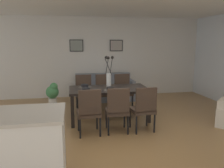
% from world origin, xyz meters
% --- Properties ---
extents(ground_plane, '(9.00, 9.00, 0.00)m').
position_xyz_m(ground_plane, '(0.00, 0.00, 0.00)').
color(ground_plane, olive).
extents(back_wall_panel, '(9.00, 0.10, 2.60)m').
position_xyz_m(back_wall_panel, '(0.00, 3.25, 1.30)').
color(back_wall_panel, silver).
rests_on(back_wall_panel, ground).
extents(dining_table, '(1.80, 0.95, 0.74)m').
position_xyz_m(dining_table, '(0.06, 0.81, 0.66)').
color(dining_table, black).
rests_on(dining_table, ground).
extents(dining_chair_near_left, '(0.46, 0.46, 0.92)m').
position_xyz_m(dining_chair_near_left, '(-0.46, -0.06, 0.51)').
color(dining_chair_near_left, '#3D2D23').
rests_on(dining_chair_near_left, ground).
extents(dining_chair_near_right, '(0.47, 0.47, 0.92)m').
position_xyz_m(dining_chair_near_right, '(-0.45, 1.72, 0.51)').
color(dining_chair_near_right, '#3D2D23').
rests_on(dining_chair_near_right, ground).
extents(dining_chair_far_left, '(0.46, 0.46, 0.92)m').
position_xyz_m(dining_chair_far_left, '(0.09, -0.04, 0.51)').
color(dining_chair_far_left, '#3D2D23').
rests_on(dining_chair_far_left, ground).
extents(dining_chair_far_right, '(0.47, 0.47, 0.92)m').
position_xyz_m(dining_chair_far_right, '(0.09, 1.72, 0.51)').
color(dining_chair_far_right, '#3D2D23').
rests_on(dining_chair_far_right, ground).
extents(dining_chair_mid_left, '(0.47, 0.47, 0.92)m').
position_xyz_m(dining_chair_mid_left, '(0.62, -0.06, 0.51)').
color(dining_chair_mid_left, '#3D2D23').
rests_on(dining_chair_mid_left, ground).
extents(dining_chair_mid_right, '(0.46, 0.46, 0.92)m').
position_xyz_m(dining_chair_mid_right, '(0.61, 1.70, 0.51)').
color(dining_chair_mid_right, '#3D2D23').
rests_on(dining_chair_mid_right, ground).
extents(centerpiece_vase, '(0.21, 0.23, 0.73)m').
position_xyz_m(centerpiece_vase, '(0.07, 0.81, 1.02)').
color(centerpiece_vase, silver).
rests_on(centerpiece_vase, dining_table).
extents(placemat_near_left, '(0.32, 0.32, 0.01)m').
position_xyz_m(placemat_near_left, '(-0.48, 0.60, 0.74)').
color(placemat_near_left, '#4C4742').
rests_on(placemat_near_left, dining_table).
extents(bowl_near_left, '(0.17, 0.17, 0.07)m').
position_xyz_m(bowl_near_left, '(-0.48, 0.60, 0.78)').
color(bowl_near_left, black).
rests_on(bowl_near_left, dining_table).
extents(placemat_near_right, '(0.32, 0.32, 0.01)m').
position_xyz_m(placemat_near_right, '(-0.48, 1.02, 0.74)').
color(placemat_near_right, '#4C4742').
rests_on(placemat_near_right, dining_table).
extents(bowl_near_right, '(0.17, 0.17, 0.07)m').
position_xyz_m(bowl_near_right, '(-0.48, 1.02, 0.78)').
color(bowl_near_right, black).
rests_on(bowl_near_right, dining_table).
extents(placemat_far_left, '(0.32, 0.32, 0.01)m').
position_xyz_m(placemat_far_left, '(0.06, 0.60, 0.74)').
color(placemat_far_left, '#4C4742').
rests_on(placemat_far_left, dining_table).
extents(bowl_far_left, '(0.17, 0.17, 0.07)m').
position_xyz_m(bowl_far_left, '(0.06, 0.60, 0.78)').
color(bowl_far_left, black).
rests_on(bowl_far_left, dining_table).
extents(sofa, '(1.79, 0.84, 0.80)m').
position_xyz_m(sofa, '(0.24, 2.70, 0.28)').
color(sofa, slate).
rests_on(sofa, ground).
extents(kitchen_island, '(1.26, 0.82, 0.92)m').
position_xyz_m(kitchen_island, '(-1.50, -1.39, 0.46)').
color(kitchen_island, silver).
rests_on(kitchen_island, ground).
extents(framed_picture_left, '(0.43, 0.03, 0.38)m').
position_xyz_m(framed_picture_left, '(-0.59, 3.18, 1.68)').
color(framed_picture_left, black).
extents(framed_picture_center, '(0.43, 0.03, 0.37)m').
position_xyz_m(framed_picture_center, '(0.72, 3.18, 1.68)').
color(framed_picture_center, black).
extents(potted_plant, '(0.36, 0.36, 0.67)m').
position_xyz_m(potted_plant, '(-1.32, 2.21, 0.37)').
color(potted_plant, silver).
rests_on(potted_plant, ground).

